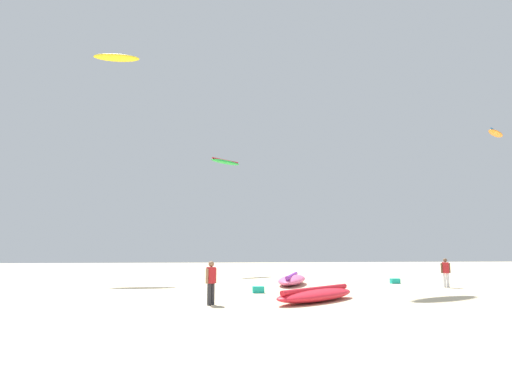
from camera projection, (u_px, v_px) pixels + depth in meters
The scene contains 10 objects.
ground_plane at pixel (339, 322), 12.57m from camera, with size 120.00×120.00×0.00m, color beige.
person_foreground at pixel (211, 279), 16.51m from camera, with size 0.42×0.42×1.65m.
person_midground at pixel (446, 270), 24.17m from camera, with size 0.53×0.36×1.61m.
kite_grounded_near at pixel (316, 295), 17.52m from camera, with size 4.56×4.27×0.59m.
kite_grounded_mid at pixel (292, 280), 25.92m from camera, with size 3.09×5.64×0.68m.
cooler_box at pixel (395, 281), 26.89m from camera, with size 0.56×0.36×0.32m, color #19B29E.
gear_bag at pixel (258, 290), 21.03m from camera, with size 0.56×0.36×0.32m, color #19B29E.
kite_aloft_0 at pixel (225, 162), 38.77m from camera, with size 3.16×2.86×0.44m.
kite_aloft_1 at pixel (496, 133), 35.22m from camera, with size 2.80×2.66×0.43m.
kite_aloft_4 at pixel (117, 58), 34.83m from camera, with size 3.62×1.10×0.50m.
Camera 1 is at (-3.88, -12.60, 2.08)m, focal length 30.31 mm.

